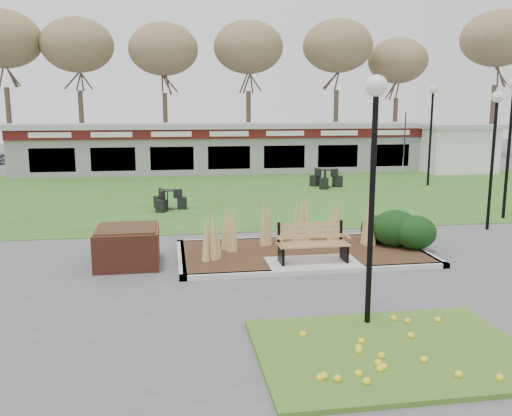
{
  "coord_description": "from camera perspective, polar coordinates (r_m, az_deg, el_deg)",
  "views": [
    {
      "loc": [
        -3.33,
        -12.03,
        3.76
      ],
      "look_at": [
        -1.09,
        2.0,
        1.14
      ],
      "focal_mm": 38.0,
      "sensor_mm": 36.0,
      "label": 1
    }
  ],
  "objects": [
    {
      "name": "ground",
      "position": [
        13.04,
        6.16,
        -6.37
      ],
      "size": [
        100.0,
        100.0,
        0.0
      ],
      "primitive_type": "plane",
      "color": "#515154",
      "rests_on": "ground"
    },
    {
      "name": "lawn",
      "position": [
        24.55,
        -1.17,
        1.67
      ],
      "size": [
        34.0,
        16.0,
        0.02
      ],
      "primitive_type": "cube",
      "color": "#345D1D",
      "rests_on": "ground"
    },
    {
      "name": "flower_bed",
      "position": [
        8.94,
        14.12,
        -14.26
      ],
      "size": [
        4.2,
        3.0,
        0.16
      ],
      "color": "#39621C",
      "rests_on": "ground"
    },
    {
      "name": "planting_bed",
      "position": [
        14.55,
        9.65,
        -3.18
      ],
      "size": [
        6.75,
        3.4,
        1.27
      ],
      "color": "#342214",
      "rests_on": "ground"
    },
    {
      "name": "park_bench",
      "position": [
        13.11,
        5.92,
        -3.6
      ],
      "size": [
        1.7,
        0.66,
        0.93
      ],
      "color": "#9D8247",
      "rests_on": "ground"
    },
    {
      "name": "brick_planter",
      "position": [
        13.48,
        -13.38,
        -3.93
      ],
      "size": [
        1.5,
        1.5,
        0.95
      ],
      "color": "brown",
      "rests_on": "ground"
    },
    {
      "name": "food_pavilion",
      "position": [
        32.25,
        -3.14,
        6.39
      ],
      "size": [
        24.6,
        3.4,
        2.9
      ],
      "color": "gray",
      "rests_on": "ground"
    },
    {
      "name": "service_hut",
      "position": [
        34.5,
        20.27,
        5.98
      ],
      "size": [
        4.4,
        3.4,
        2.83
      ],
      "color": "white",
      "rests_on": "ground"
    },
    {
      "name": "tree_backdrop",
      "position": [
        40.43,
        -4.48,
        16.97
      ],
      "size": [
        47.24,
        5.24,
        10.36
      ],
      "color": "#47382B",
      "rests_on": "ground"
    },
    {
      "name": "lamp_post_near_left",
      "position": [
        9.18,
        12.32,
        6.29
      ],
      "size": [
        0.36,
        0.36,
        4.3
      ],
      "color": "black",
      "rests_on": "ground"
    },
    {
      "name": "lamp_post_near_right",
      "position": [
        18.2,
        23.84,
        7.55
      ],
      "size": [
        0.35,
        0.35,
        4.28
      ],
      "color": "black",
      "rests_on": "ground"
    },
    {
      "name": "lamp_post_mid_right",
      "position": [
        20.26,
        25.3,
        8.65
      ],
      "size": [
        0.39,
        0.39,
        4.76
      ],
      "color": "black",
      "rests_on": "ground"
    },
    {
      "name": "lamp_post_far_right",
      "position": [
        27.78,
        18.02,
        9.51
      ],
      "size": [
        0.4,
        0.4,
        4.86
      ],
      "color": "black",
      "rests_on": "ground"
    },
    {
      "name": "bistro_set_c",
      "position": [
        20.53,
        -9.29,
        0.52
      ],
      "size": [
        1.25,
        1.38,
        0.74
      ],
      "color": "black",
      "rests_on": "ground"
    },
    {
      "name": "bistro_set_d",
      "position": [
        26.18,
        7.32,
        2.8
      ],
      "size": [
        1.49,
        1.61,
        0.86
      ],
      "color": "black",
      "rests_on": "ground"
    },
    {
      "name": "patio_umbrella",
      "position": [
        27.56,
        15.31,
        5.53
      ],
      "size": [
        2.07,
        2.11,
        2.47
      ],
      "color": "black",
      "rests_on": "ground"
    }
  ]
}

